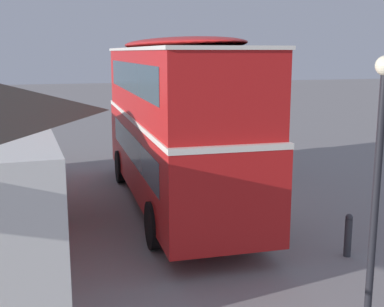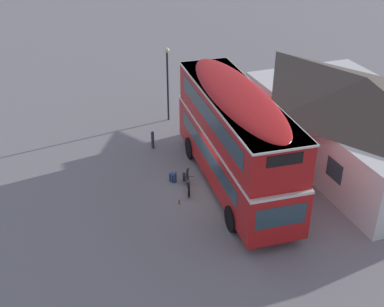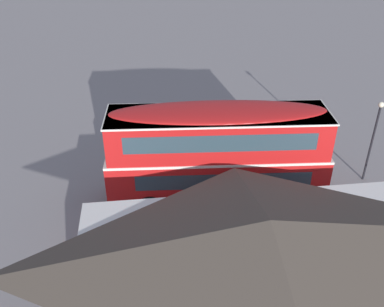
{
  "view_description": "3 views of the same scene",
  "coord_description": "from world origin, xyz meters",
  "px_view_note": "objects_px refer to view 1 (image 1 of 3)",
  "views": [
    {
      "loc": [
        -14.06,
        4.37,
        4.41
      ],
      "look_at": [
        1.0,
        0.15,
        1.28
      ],
      "focal_mm": 47.64,
      "sensor_mm": 36.0,
      "label": 1
    },
    {
      "loc": [
        18.47,
        -6.61,
        12.99
      ],
      "look_at": [
        0.29,
        -1.13,
        2.3
      ],
      "focal_mm": 47.63,
      "sensor_mm": 36.0,
      "label": 2
    },
    {
      "loc": [
        2.07,
        17.66,
        12.69
      ],
      "look_at": [
        0.98,
        0.61,
        2.32
      ],
      "focal_mm": 40.14,
      "sensor_mm": 36.0,
      "label": 3
    }
  ],
  "objects_px": {
    "touring_bicycle": "(247,191)",
    "kerb_bollard": "(348,235)",
    "water_bottle_red_squeeze": "(254,189)",
    "street_lamp": "(378,172)",
    "backpack_on_ground": "(273,201)",
    "water_bottle_blue_sports": "(271,212)",
    "double_decker_bus": "(174,116)"
  },
  "relations": [
    {
      "from": "touring_bicycle",
      "to": "kerb_bollard",
      "type": "height_order",
      "value": "touring_bicycle"
    },
    {
      "from": "touring_bicycle",
      "to": "water_bottle_red_squeeze",
      "type": "height_order",
      "value": "touring_bicycle"
    },
    {
      "from": "touring_bicycle",
      "to": "street_lamp",
      "type": "distance_m",
      "value": 7.9
    },
    {
      "from": "backpack_on_ground",
      "to": "water_bottle_blue_sports",
      "type": "distance_m",
      "value": 0.61
    },
    {
      "from": "backpack_on_ground",
      "to": "water_bottle_blue_sports",
      "type": "relative_size",
      "value": 2.21
    },
    {
      "from": "backpack_on_ground",
      "to": "street_lamp",
      "type": "relative_size",
      "value": 0.11
    },
    {
      "from": "street_lamp",
      "to": "backpack_on_ground",
      "type": "bearing_deg",
      "value": -12.72
    },
    {
      "from": "touring_bicycle",
      "to": "water_bottle_red_squeeze",
      "type": "xyz_separation_m",
      "value": [
        1.06,
        -0.7,
        -0.28
      ]
    },
    {
      "from": "touring_bicycle",
      "to": "water_bottle_red_squeeze",
      "type": "bearing_deg",
      "value": -33.4
    },
    {
      "from": "touring_bicycle",
      "to": "kerb_bollard",
      "type": "distance_m",
      "value": 4.39
    },
    {
      "from": "double_decker_bus",
      "to": "kerb_bollard",
      "type": "bearing_deg",
      "value": -149.62
    },
    {
      "from": "water_bottle_blue_sports",
      "to": "street_lamp",
      "type": "height_order",
      "value": "street_lamp"
    },
    {
      "from": "double_decker_bus",
      "to": "backpack_on_ground",
      "type": "height_order",
      "value": "double_decker_bus"
    },
    {
      "from": "backpack_on_ground",
      "to": "water_bottle_red_squeeze",
      "type": "bearing_deg",
      "value": -6.48
    },
    {
      "from": "double_decker_bus",
      "to": "touring_bicycle",
      "type": "xyz_separation_m",
      "value": [
        -0.35,
        -2.1,
        -2.27
      ]
    },
    {
      "from": "backpack_on_ground",
      "to": "street_lamp",
      "type": "bearing_deg",
      "value": 167.28
    },
    {
      "from": "water_bottle_red_squeeze",
      "to": "backpack_on_ground",
      "type": "bearing_deg",
      "value": 173.52
    },
    {
      "from": "backpack_on_ground",
      "to": "water_bottle_blue_sports",
      "type": "height_order",
      "value": "backpack_on_ground"
    },
    {
      "from": "double_decker_bus",
      "to": "water_bottle_blue_sports",
      "type": "height_order",
      "value": "double_decker_bus"
    },
    {
      "from": "double_decker_bus",
      "to": "water_bottle_blue_sports",
      "type": "relative_size",
      "value": 44.82
    },
    {
      "from": "water_bottle_blue_sports",
      "to": "kerb_bollard",
      "type": "xyz_separation_m",
      "value": [
        -3.03,
        -0.44,
        0.39
      ]
    },
    {
      "from": "backpack_on_ground",
      "to": "kerb_bollard",
      "type": "xyz_separation_m",
      "value": [
        -3.55,
        -0.16,
        0.24
      ]
    },
    {
      "from": "double_decker_bus",
      "to": "touring_bicycle",
      "type": "distance_m",
      "value": 3.12
    },
    {
      "from": "double_decker_bus",
      "to": "street_lamp",
      "type": "xyz_separation_m",
      "value": [
        -7.82,
        -1.09,
        0.08
      ]
    },
    {
      "from": "backpack_on_ground",
      "to": "double_decker_bus",
      "type": "bearing_deg",
      "value": 66.27
    },
    {
      "from": "water_bottle_red_squeeze",
      "to": "street_lamp",
      "type": "distance_m",
      "value": 9.09
    },
    {
      "from": "backpack_on_ground",
      "to": "kerb_bollard",
      "type": "height_order",
      "value": "kerb_bollard"
    },
    {
      "from": "water_bottle_red_squeeze",
      "to": "double_decker_bus",
      "type": "bearing_deg",
      "value": 104.25
    },
    {
      "from": "touring_bicycle",
      "to": "water_bottle_blue_sports",
      "type": "height_order",
      "value": "touring_bicycle"
    },
    {
      "from": "water_bottle_blue_sports",
      "to": "backpack_on_ground",
      "type": "bearing_deg",
      "value": -28.32
    },
    {
      "from": "touring_bicycle",
      "to": "street_lamp",
      "type": "bearing_deg",
      "value": 172.24
    },
    {
      "from": "water_bottle_blue_sports",
      "to": "street_lamp",
      "type": "bearing_deg",
      "value": 168.75
    }
  ]
}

